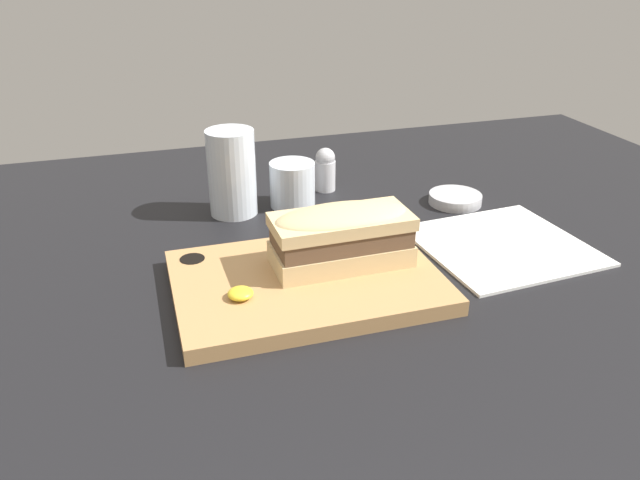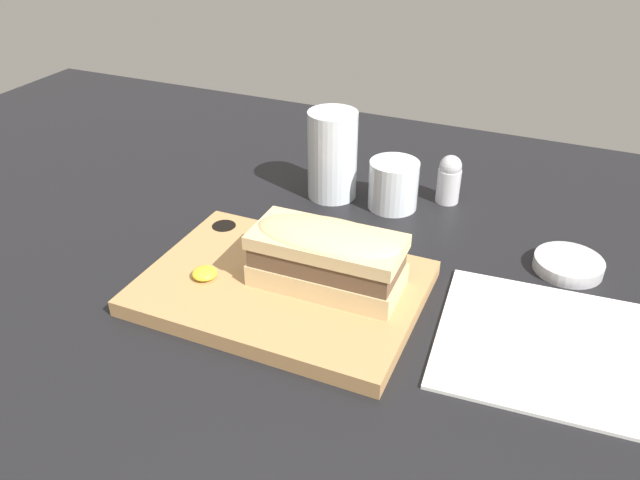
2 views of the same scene
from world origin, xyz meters
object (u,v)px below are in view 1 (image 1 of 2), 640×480
(water_glass, at_px, (232,178))
(napkin, at_px, (502,245))
(serving_board, at_px, (305,281))
(wine_glass, at_px, (292,186))
(salt_shaker, at_px, (325,169))
(condiment_dish, at_px, (455,199))
(sandwich, at_px, (341,234))

(water_glass, height_order, napkin, water_glass)
(serving_board, distance_m, wine_glass, 0.24)
(serving_board, xyz_separation_m, water_glass, (-0.04, 0.24, 0.04))
(serving_board, height_order, salt_shaker, salt_shaker)
(serving_board, bearing_deg, condiment_dish, 31.57)
(water_glass, bearing_deg, napkin, -34.02)
(serving_board, relative_size, water_glass, 2.41)
(water_glass, height_order, salt_shaker, water_glass)
(napkin, xyz_separation_m, condiment_dish, (0.01, 0.15, 0.01))
(napkin, distance_m, condiment_dish, 0.15)
(water_glass, bearing_deg, sandwich, -68.76)
(salt_shaker, bearing_deg, water_glass, -162.93)
(serving_board, height_order, water_glass, water_glass)
(water_glass, relative_size, condiment_dish, 1.57)
(serving_board, relative_size, wine_glass, 4.43)
(sandwich, bearing_deg, napkin, 3.25)
(serving_board, xyz_separation_m, condiment_dish, (0.28, 0.17, -0.00))
(serving_board, bearing_deg, wine_glass, 78.49)
(condiment_dish, bearing_deg, wine_glass, 164.40)
(wine_glass, height_order, salt_shaker, salt_shaker)
(wine_glass, bearing_deg, sandwich, -90.35)
(water_glass, relative_size, salt_shaker, 1.80)
(wine_glass, height_order, napkin, wine_glass)
(wine_glass, bearing_deg, napkin, -43.53)
(salt_shaker, bearing_deg, napkin, -58.33)
(water_glass, relative_size, napkin, 0.57)
(serving_board, xyz_separation_m, salt_shaker, (0.11, 0.28, 0.03))
(napkin, relative_size, condiment_dish, 2.76)
(sandwich, relative_size, wine_glass, 2.40)
(wine_glass, relative_size, napkin, 0.31)
(sandwich, distance_m, salt_shaker, 0.28)
(napkin, bearing_deg, salt_shaker, 121.67)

